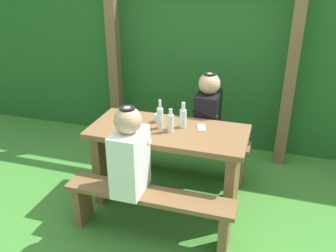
% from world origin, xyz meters
% --- Properties ---
extents(ground_plane, '(12.00, 12.00, 0.00)m').
position_xyz_m(ground_plane, '(0.00, 0.00, 0.00)').
color(ground_plane, '#3D7F2E').
extents(hedge_backdrop, '(6.40, 0.70, 2.14)m').
position_xyz_m(hedge_backdrop, '(0.00, 1.64, 1.07)').
color(hedge_backdrop, '#215621').
rests_on(hedge_backdrop, ground_plane).
extents(pergola_post_left, '(0.12, 0.12, 1.93)m').
position_xyz_m(pergola_post_left, '(-1.00, 1.07, 0.97)').
color(pergola_post_left, brown).
rests_on(pergola_post_left, ground_plane).
extents(pergola_post_right, '(0.12, 0.12, 1.93)m').
position_xyz_m(pergola_post_right, '(1.00, 1.07, 0.97)').
color(pergola_post_right, brown).
rests_on(pergola_post_right, ground_plane).
extents(picnic_table, '(1.40, 0.64, 0.75)m').
position_xyz_m(picnic_table, '(0.00, 0.00, 0.51)').
color(picnic_table, brown).
rests_on(picnic_table, ground_plane).
extents(bench_near, '(1.40, 0.24, 0.42)m').
position_xyz_m(bench_near, '(0.00, -0.52, 0.30)').
color(bench_near, brown).
rests_on(bench_near, ground_plane).
extents(bench_far, '(1.40, 0.24, 0.42)m').
position_xyz_m(bench_far, '(0.00, 0.52, 0.30)').
color(bench_far, brown).
rests_on(bench_far, ground_plane).
extents(person_white_shirt, '(0.25, 0.35, 0.72)m').
position_xyz_m(person_white_shirt, '(-0.15, -0.52, 0.75)').
color(person_white_shirt, white).
rests_on(person_white_shirt, bench_near).
extents(person_black_coat, '(0.25, 0.35, 0.72)m').
position_xyz_m(person_black_coat, '(0.25, 0.52, 0.75)').
color(person_black_coat, black).
rests_on(person_black_coat, bench_far).
extents(drinking_glass, '(0.07, 0.07, 0.08)m').
position_xyz_m(drinking_glass, '(-0.14, 0.13, 0.79)').
color(drinking_glass, silver).
rests_on(drinking_glass, picnic_table).
extents(bottle_left, '(0.06, 0.06, 0.27)m').
position_xyz_m(bottle_left, '(-0.07, -0.00, 0.86)').
color(bottle_left, silver).
rests_on(bottle_left, picnic_table).
extents(bottle_right, '(0.06, 0.06, 0.24)m').
position_xyz_m(bottle_right, '(0.12, 0.08, 0.85)').
color(bottle_right, silver).
rests_on(bottle_right, picnic_table).
extents(bottle_center, '(0.06, 0.06, 0.21)m').
position_xyz_m(bottle_center, '(0.04, -0.04, 0.84)').
color(bottle_center, silver).
rests_on(bottle_center, picnic_table).
extents(cell_phone, '(0.10, 0.15, 0.01)m').
position_xyz_m(cell_phone, '(0.28, 0.11, 0.76)').
color(cell_phone, silver).
rests_on(cell_phone, picnic_table).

